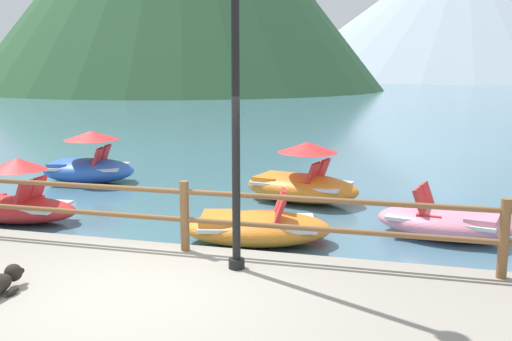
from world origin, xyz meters
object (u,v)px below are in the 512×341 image
pedal_boat_4 (14,202)px  pedal_boat_7 (257,227)px  pedal_boat_0 (89,165)px  pedal_boat_2 (302,182)px  lamp_post (235,41)px  pedal_boat_1 (445,221)px

pedal_boat_4 → pedal_boat_7: size_ratio=0.96×
pedal_boat_0 → pedal_boat_2: pedal_boat_2 is taller
pedal_boat_7 → lamp_post: bearing=-80.9°
pedal_boat_0 → pedal_boat_2: size_ratio=0.91×
lamp_post → pedal_boat_7: (-0.37, 2.32, -2.86)m
pedal_boat_1 → pedal_boat_7: pedal_boat_1 is taller
pedal_boat_2 → lamp_post: bearing=-87.5°
lamp_post → pedal_boat_4: 6.26m
pedal_boat_1 → pedal_boat_4: 7.69m
pedal_boat_0 → pedal_boat_4: pedal_boat_0 is taller
lamp_post → pedal_boat_1: lamp_post is taller
pedal_boat_0 → pedal_boat_1: 8.68m
pedal_boat_1 → pedal_boat_2: size_ratio=0.90×
pedal_boat_1 → pedal_boat_7: bearing=-158.3°
pedal_boat_2 → pedal_boat_7: size_ratio=1.04×
pedal_boat_4 → pedal_boat_0: bearing=99.9°
lamp_post → pedal_boat_4: (-5.05, 2.46, -2.76)m
pedal_boat_0 → pedal_boat_4: size_ratio=0.98×
pedal_boat_0 → pedal_boat_7: (5.31, -3.82, -0.18)m
pedal_boat_0 → pedal_boat_7: pedal_boat_0 is taller
lamp_post → pedal_boat_7: size_ratio=1.75×
pedal_boat_2 → pedal_boat_4: (-4.81, -2.98, -0.06)m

